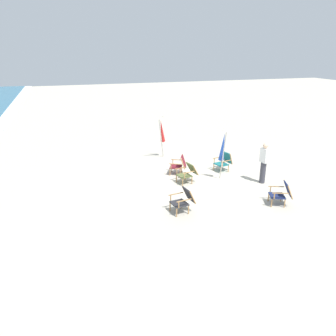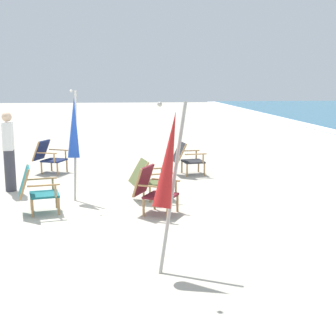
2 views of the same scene
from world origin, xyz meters
name	(u,v)px [view 1 (image 1 of 2)]	position (x,y,z in m)	size (l,w,h in m)	color
ground_plane	(204,178)	(0.00, 0.00, 0.00)	(80.00, 80.00, 0.00)	#B7AF9E
beach_chair_far_center	(179,164)	(0.75, 0.81, 0.43)	(0.81, 0.86, 0.82)	maroon
beach_chair_back_right	(282,193)	(-3.06, -1.52, 0.43)	(0.79, 0.87, 0.81)	#19234C
beach_chair_mid_center	(224,161)	(0.56, -1.19, 0.43)	(0.71, 0.78, 0.82)	#196066
beach_chair_back_left	(188,172)	(-0.22, 0.80, 0.42)	(0.72, 0.87, 0.78)	#515B33
beach_chair_front_right	(184,199)	(-2.51, 1.84, 0.43)	(0.67, 0.80, 0.80)	#28282D
umbrella_furled_blue	(223,147)	(-0.38, -0.59, 1.37)	(0.52, 0.26, 2.09)	#B7B2A8
umbrella_furled_red	(162,131)	(3.12, 0.86, 1.32)	(0.70, 0.52, 2.03)	#B7B2A8
person_near_chairs	(264,163)	(-1.17, -2.00, 0.84)	(0.36, 0.24, 1.63)	#383842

